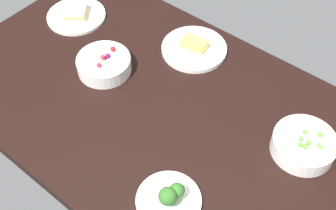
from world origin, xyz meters
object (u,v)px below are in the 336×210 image
at_px(bowl_peas, 304,144).
at_px(plate_broccoli, 169,199).
at_px(plate_sandwich, 76,15).
at_px(bowl_berries, 104,64).
at_px(plate_cheese, 194,48).

bearing_deg(bowl_peas, plate_broccoli, -117.79).
distance_m(plate_sandwich, bowl_berries, 0.30).
xyz_separation_m(bowl_peas, plate_broccoli, (-0.19, -0.36, -0.01)).
bearing_deg(bowl_berries, plate_sandwich, 154.68).
xyz_separation_m(plate_broccoli, bowl_berries, (-0.47, 0.24, 0.01)).
height_order(bowl_peas, plate_broccoli, plate_broccoli).
distance_m(plate_sandwich, plate_broccoli, 0.83).
bearing_deg(plate_sandwich, plate_cheese, 16.12).
relative_size(plate_cheese, bowl_peas, 1.24).
xyz_separation_m(plate_cheese, plate_sandwich, (-0.45, -0.13, -0.00)).
bearing_deg(plate_broccoli, bowl_peas, 62.21).
bearing_deg(plate_broccoli, plate_sandwich, 153.37).
relative_size(plate_cheese, plate_broccoli, 1.31).
bearing_deg(plate_cheese, bowl_peas, -16.09).
bearing_deg(plate_sandwich, plate_broccoli, -26.63).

